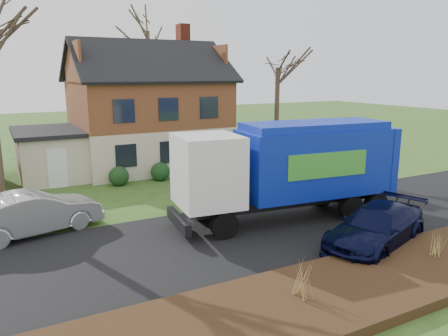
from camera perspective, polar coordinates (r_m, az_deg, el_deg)
name	(u,v)px	position (r m, az deg, el deg)	size (l,w,h in m)	color
ground	(220,240)	(16.40, -0.50, -9.34)	(120.00, 120.00, 0.00)	#2D531B
road	(220,239)	(16.40, -0.50, -9.30)	(80.00, 7.00, 0.02)	black
mulch_verge	(313,300)	(12.33, 11.49, -16.57)	(80.00, 3.50, 0.30)	black
main_house	(140,105)	(28.79, -10.86, 8.10)	(12.95, 8.95, 9.26)	beige
garbage_truck	(292,165)	(18.23, 8.94, 0.44)	(9.71, 3.53, 4.07)	black
silver_sedan	(34,213)	(18.25, -23.55, -5.40)	(1.74, 4.99, 1.65)	#B2B6BB
navy_wagon	(376,227)	(16.41, 19.24, -7.32)	(2.05, 5.04, 1.46)	black
tree_front_east	(278,50)	(27.70, 7.11, 15.03)	(3.27, 3.27, 9.09)	#433228
tree_back	(147,15)	(38.80, -10.05, 19.05)	(4.05, 4.05, 12.82)	#433828
grass_clump_mid	(302,280)	(11.83, 10.21, -14.20)	(0.37, 0.30, 1.03)	#A78049
grass_clump_east	(438,243)	(15.68, 26.19, -8.83)	(0.35, 0.29, 0.88)	tan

